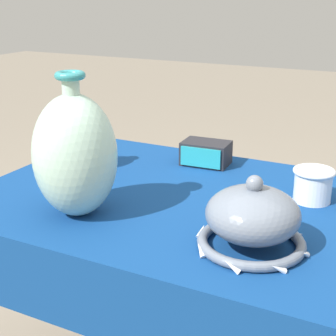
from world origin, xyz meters
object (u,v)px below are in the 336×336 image
at_px(vase_tall_bulbous, 75,155).
at_px(mosaic_tile_box, 206,153).
at_px(jar_round_cobalt, 88,145).
at_px(cup_wide_porcelain, 313,184).
at_px(vase_dome_bell, 252,220).

height_order(vase_tall_bulbous, mosaic_tile_box, vase_tall_bulbous).
bearing_deg(vase_tall_bulbous, mosaic_tile_box, 75.15).
xyz_separation_m(jar_round_cobalt, cup_wide_porcelain, (0.66, 0.04, -0.02)).
bearing_deg(jar_round_cobalt, cup_wide_porcelain, 3.25).
distance_m(vase_tall_bulbous, jar_round_cobalt, 0.35).
height_order(mosaic_tile_box, cup_wide_porcelain, cup_wide_porcelain).
bearing_deg(cup_wide_porcelain, mosaic_tile_box, 157.86).
bearing_deg(cup_wide_porcelain, jar_round_cobalt, -176.75).
relative_size(vase_dome_bell, cup_wide_porcelain, 2.26).
bearing_deg(mosaic_tile_box, cup_wide_porcelain, -26.17).
height_order(vase_tall_bulbous, cup_wide_porcelain, vase_tall_bulbous).
distance_m(mosaic_tile_box, jar_round_cobalt, 0.36).
bearing_deg(vase_dome_bell, jar_round_cobalt, 155.84).
bearing_deg(mosaic_tile_box, vase_dome_bell, -60.78).
bearing_deg(jar_round_cobalt, vase_tall_bulbous, -58.77).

